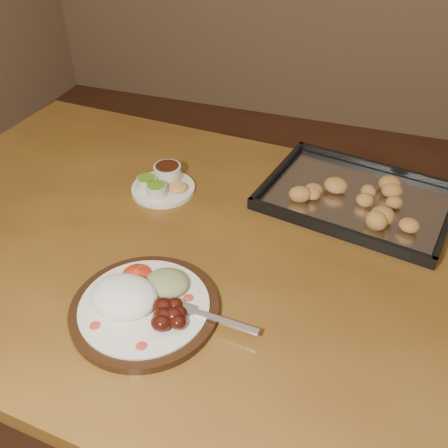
% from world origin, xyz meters
% --- Properties ---
extents(ground, '(4.00, 4.00, 0.00)m').
position_xyz_m(ground, '(0.00, 0.00, 0.00)').
color(ground, '#532D1C').
rests_on(ground, ground).
extents(dining_table, '(1.56, 1.00, 0.75)m').
position_xyz_m(dining_table, '(-0.17, -0.15, 0.65)').
color(dining_table, brown).
rests_on(dining_table, ground).
extents(dinner_plate, '(0.33, 0.26, 0.06)m').
position_xyz_m(dinner_plate, '(-0.24, -0.35, 0.77)').
color(dinner_plate, black).
rests_on(dinner_plate, dining_table).
extents(condiment_saucer, '(0.15, 0.15, 0.05)m').
position_xyz_m(condiment_saucer, '(-0.36, 0.01, 0.77)').
color(condiment_saucer, white).
rests_on(condiment_saucer, dining_table).
extents(baking_tray, '(0.45, 0.37, 0.04)m').
position_xyz_m(baking_tray, '(0.07, 0.11, 0.76)').
color(baking_tray, black).
rests_on(baking_tray, dining_table).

